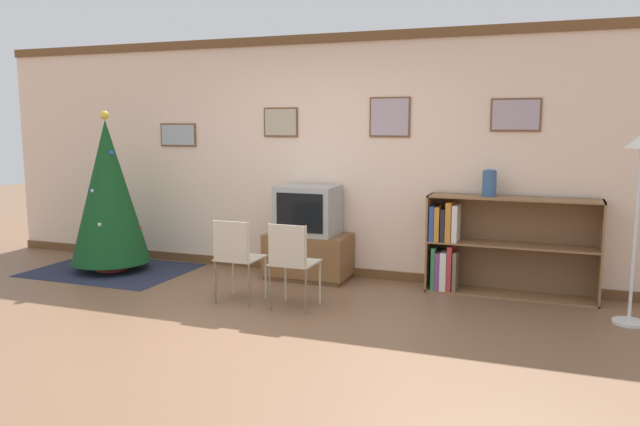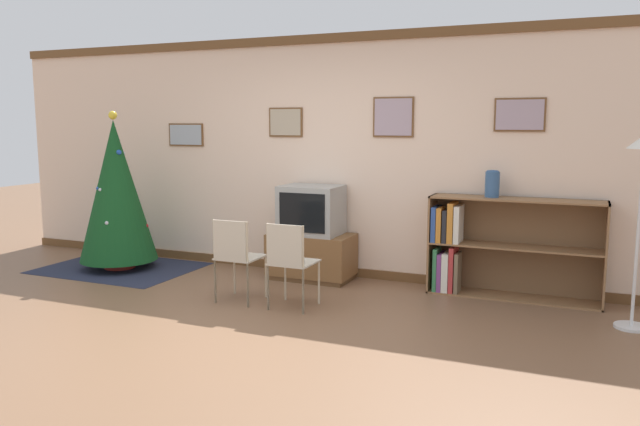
{
  "view_description": "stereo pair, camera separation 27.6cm",
  "coord_description": "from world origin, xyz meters",
  "views": [
    {
      "loc": [
        2.38,
        -4.44,
        1.73
      ],
      "look_at": [
        0.26,
        1.19,
        0.86
      ],
      "focal_mm": 35.0,
      "sensor_mm": 36.0,
      "label": 1
    },
    {
      "loc": [
        2.64,
        -4.34,
        1.73
      ],
      "look_at": [
        0.26,
        1.19,
        0.86
      ],
      "focal_mm": 35.0,
      "sensor_mm": 36.0,
      "label": 2
    }
  ],
  "objects": [
    {
      "name": "christmas_tree",
      "position": [
        -2.46,
        1.43,
        0.93
      ],
      "size": [
        0.9,
        0.9,
        1.86
      ],
      "color": "maroon",
      "rests_on": "area_rug"
    },
    {
      "name": "ground_plane",
      "position": [
        0.0,
        0.0,
        0.0
      ],
      "size": [
        24.0,
        24.0,
        0.0
      ],
      "primitive_type": "plane",
      "color": "brown"
    },
    {
      "name": "folding_chair_right",
      "position": [
        0.15,
        0.74,
        0.47
      ],
      "size": [
        0.4,
        0.4,
        0.82
      ],
      "color": "#BCB29E",
      "rests_on": "ground_plane"
    },
    {
      "name": "tv_console",
      "position": [
        -0.14,
        1.88,
        0.26
      ],
      "size": [
        0.92,
        0.52,
        0.51
      ],
      "color": "brown",
      "rests_on": "ground_plane"
    },
    {
      "name": "area_rug",
      "position": [
        -2.46,
        1.43,
        0.0
      ],
      "size": [
        1.79,
        1.33,
        0.01
      ],
      "color": "#23283D",
      "rests_on": "ground_plane"
    },
    {
      "name": "television",
      "position": [
        -0.14,
        1.88,
        0.78
      ],
      "size": [
        0.65,
        0.5,
        0.54
      ],
      "color": "#9E9E99",
      "rests_on": "tv_console"
    },
    {
      "name": "bookshelf",
      "position": [
        1.74,
        1.98,
        0.49
      ],
      "size": [
        1.67,
        0.36,
        1.0
      ],
      "color": "olive",
      "rests_on": "ground_plane"
    },
    {
      "name": "vase",
      "position": [
        1.78,
        1.99,
        1.13
      ],
      "size": [
        0.14,
        0.14,
        0.27
      ],
      "color": "#335684",
      "rests_on": "bookshelf"
    },
    {
      "name": "wall_back",
      "position": [
        0.0,
        2.21,
        1.35
      ],
      "size": [
        8.96,
        0.11,
        2.7
      ],
      "color": "beige",
      "rests_on": "ground_plane"
    },
    {
      "name": "folding_chair_left",
      "position": [
        -0.43,
        0.74,
        0.47
      ],
      "size": [
        0.4,
        0.4,
        0.82
      ],
      "color": "#BCB29E",
      "rests_on": "ground_plane"
    }
  ]
}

